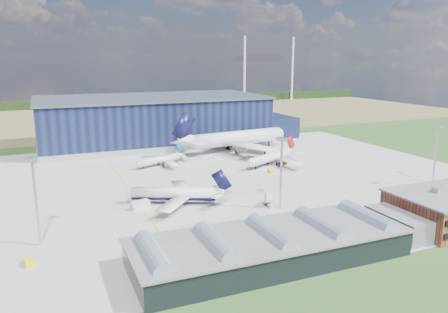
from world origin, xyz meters
TOP-DOWN VIEW (x-y plane):
  - ground at (0.00, 0.00)m, footprint 600.00×600.00m
  - apron at (0.00, 10.00)m, footprint 220.00×160.00m
  - farmland at (0.00, 220.00)m, footprint 600.00×220.00m
  - treeline at (0.00, 300.00)m, footprint 600.00×8.00m
  - hangar at (2.81, 94.80)m, footprint 145.00×62.00m
  - glass_concourse at (-6.45, -60.00)m, footprint 78.00×23.00m
  - light_mast_west at (-60.00, -30.00)m, footprint 2.60×2.60m
  - light_mast_center at (10.00, -30.00)m, footprint 2.60×2.60m
  - light_mast_east at (75.00, -30.00)m, footprint 2.60×2.60m
  - airliner_navy at (-19.40, -12.27)m, footprint 46.76×46.39m
  - airliner_red at (35.36, 22.00)m, footprint 46.21×45.84m
  - airliner_widebody at (33.33, 55.00)m, footprint 73.07×71.82m
  - airliner_regional at (-10.53, 40.00)m, footprint 34.62×34.29m
  - gse_tug_a at (-62.37, -40.98)m, footprint 2.69×3.83m
  - gse_tug_b at (29.24, 10.78)m, footprint 2.30×3.26m
  - gse_van_a at (-30.71, -12.75)m, footprint 6.59×4.46m
  - gse_cart_a at (17.42, 43.18)m, footprint 2.52×3.24m
  - gse_tug_c at (-0.83, 55.81)m, footprint 2.66×3.26m
  - airstair at (8.23, -25.61)m, footprint 3.41×4.85m
  - car_a at (16.10, -48.00)m, footprint 4.14×2.47m
  - car_b at (19.45, -44.04)m, footprint 3.78×1.60m

SIDE VIEW (x-z plane):
  - ground at x=0.00m, z-range 0.00..0.00m
  - farmland at x=0.00m, z-range -0.01..0.01m
  - apron at x=0.00m, z-range -0.01..0.07m
  - car_b at x=19.45m, z-range 0.00..1.21m
  - gse_tug_c at x=-0.83m, z-range 0.00..1.23m
  - gse_cart_a at x=17.42m, z-range 0.00..1.25m
  - car_a at x=16.10m, z-range 0.00..1.32m
  - gse_tug_b at x=29.24m, z-range 0.00..1.35m
  - gse_tug_a at x=-62.37m, z-range 0.00..1.47m
  - gse_van_a at x=-30.71m, z-range 0.00..2.64m
  - airstair at x=8.23m, z-range 0.00..2.88m
  - glass_concourse at x=-6.45m, z-range -0.61..7.99m
  - treeline at x=0.00m, z-range 0.00..8.00m
  - airliner_regional at x=-10.53m, z-range 0.00..8.77m
  - airliner_red at x=35.36m, z-range 0.00..11.42m
  - airliner_navy at x=-19.40m, z-range 0.00..11.56m
  - airliner_widebody at x=33.33m, z-range 0.00..21.46m
  - hangar at x=2.81m, z-range -1.43..24.67m
  - light_mast_west at x=-60.00m, z-range 3.93..26.93m
  - light_mast_center at x=10.00m, z-range 3.93..26.93m
  - light_mast_east at x=75.00m, z-range 3.93..26.93m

